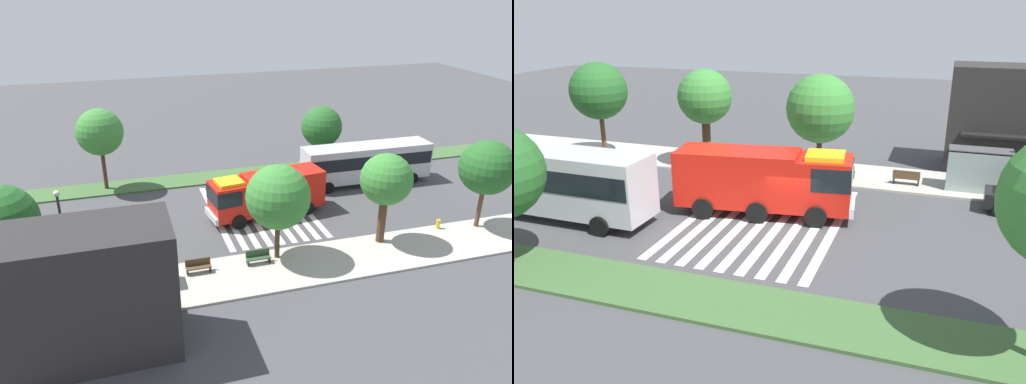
% 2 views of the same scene
% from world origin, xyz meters
% --- Properties ---
extents(ground_plane, '(120.00, 120.00, 0.00)m').
position_xyz_m(ground_plane, '(0.00, 0.00, 0.00)').
color(ground_plane, '#424244').
extents(sidewalk, '(60.00, 4.78, 0.14)m').
position_xyz_m(sidewalk, '(0.00, 8.80, 0.07)').
color(sidewalk, '#ADA89E').
rests_on(sidewalk, ground_plane).
extents(median_strip, '(60.00, 3.00, 0.14)m').
position_xyz_m(median_strip, '(0.00, -7.91, 0.07)').
color(median_strip, '#3D6033').
rests_on(median_strip, ground_plane).
extents(crosswalk, '(7.65, 11.54, 0.01)m').
position_xyz_m(crosswalk, '(-1.50, 0.00, 0.01)').
color(crosswalk, silver).
rests_on(crosswalk, ground_plane).
extents(fire_truck, '(9.45, 3.72, 3.46)m').
position_xyz_m(fire_truck, '(-1.54, 0.95, 1.95)').
color(fire_truck, red).
rests_on(fire_truck, ground_plane).
extents(parked_car_west, '(4.46, 2.23, 1.77)m').
position_xyz_m(parked_car_west, '(11.24, 5.21, 0.90)').
color(parked_car_west, black).
rests_on(parked_car_west, ground_plane).
extents(transit_bus, '(11.77, 2.98, 3.59)m').
position_xyz_m(transit_bus, '(-12.34, -2.88, 2.13)').
color(transit_bus, '#B2B2B7').
rests_on(transit_bus, ground_plane).
extents(bus_stop_shelter, '(3.50, 1.40, 2.46)m').
position_xyz_m(bus_stop_shelter, '(8.88, 7.76, 1.89)').
color(bus_stop_shelter, '#4C4C51').
rests_on(bus_stop_shelter, sidewalk).
extents(bench_near_shelter, '(1.60, 0.50, 0.90)m').
position_xyz_m(bench_near_shelter, '(4.88, 7.78, 0.59)').
color(bench_near_shelter, '#4C3823').
rests_on(bench_near_shelter, sidewalk).
extents(bench_west_of_shelter, '(1.60, 0.50, 0.90)m').
position_xyz_m(bench_west_of_shelter, '(0.95, 7.78, 0.59)').
color(bench_west_of_shelter, '#2D472D').
rests_on(bench_west_of_shelter, sidewalk).
extents(street_lamp, '(0.36, 0.36, 6.22)m').
position_xyz_m(street_lamp, '(12.47, 7.01, 3.81)').
color(street_lamp, '#2D2D30').
rests_on(street_lamp, sidewalk).
extents(storefront_building, '(8.16, 4.88, 6.83)m').
position_xyz_m(storefront_building, '(11.01, 13.23, 3.41)').
color(storefront_building, '#282626').
rests_on(storefront_building, ground_plane).
extents(sidewalk_tree_far_west, '(3.92, 3.92, 6.62)m').
position_xyz_m(sidewalk_tree_far_west, '(-16.16, 7.41, 4.79)').
color(sidewalk_tree_far_west, '#513823').
rests_on(sidewalk_tree_far_west, sidewalk).
extents(sidewalk_tree_west, '(3.52, 3.52, 6.45)m').
position_xyz_m(sidewalk_tree_west, '(-8.09, 7.41, 4.76)').
color(sidewalk_tree_west, '#47301E').
rests_on(sidewalk_tree_west, sidewalk).
extents(sidewalk_tree_center, '(4.16, 4.16, 6.44)m').
position_xyz_m(sidewalk_tree_center, '(-0.46, 7.41, 4.49)').
color(sidewalk_tree_center, '#47301E').
rests_on(sidewalk_tree_center, sidewalk).
extents(sidewalk_tree_east, '(4.15, 4.15, 6.96)m').
position_xyz_m(sidewalk_tree_east, '(15.47, 7.41, 4.98)').
color(sidewalk_tree_east, '#47301E').
rests_on(sidewalk_tree_east, sidewalk).
extents(median_tree_far_west, '(3.89, 3.89, 5.88)m').
position_xyz_m(median_tree_far_west, '(-10.08, -7.91, 4.06)').
color(median_tree_far_west, '#47301E').
rests_on(median_tree_far_west, median_strip).
extents(median_tree_west, '(3.96, 3.96, 7.09)m').
position_xyz_m(median_tree_west, '(10.18, -7.91, 5.23)').
color(median_tree_west, '#47301E').
rests_on(median_tree_west, median_strip).
extents(fire_hydrant, '(0.28, 0.28, 0.70)m').
position_xyz_m(fire_hydrant, '(-13.18, 6.91, 0.49)').
color(fire_hydrant, gold).
rests_on(fire_hydrant, sidewalk).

